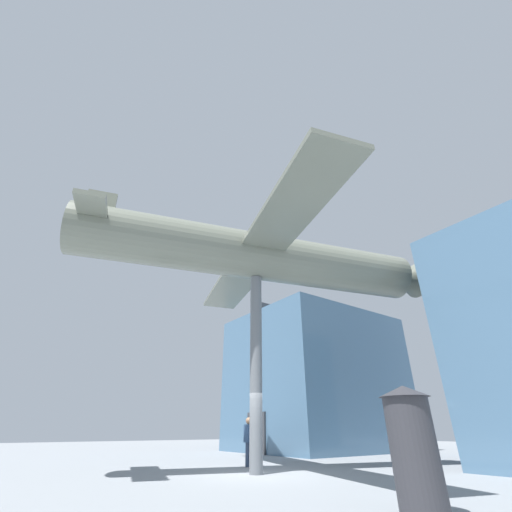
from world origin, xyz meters
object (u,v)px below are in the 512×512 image
at_px(support_pylon_central, 256,364).
at_px(info_kiosk, 413,445).
at_px(visitor_person, 249,437).
at_px(suspended_airplane, 262,257).

distance_m(support_pylon_central, info_kiosk, 7.23).
relative_size(support_pylon_central, visitor_person, 3.96).
xyz_separation_m(support_pylon_central, info_kiosk, (6.68, -1.24, -2.45)).
xyz_separation_m(support_pylon_central, visitor_person, (-2.28, 1.26, -2.49)).
bearing_deg(support_pylon_central, info_kiosk, -10.47).
height_order(visitor_person, info_kiosk, info_kiosk).
height_order(support_pylon_central, info_kiosk, support_pylon_central).
bearing_deg(info_kiosk, suspended_airplane, 166.99).
bearing_deg(suspended_airplane, info_kiosk, 3.82).
distance_m(visitor_person, info_kiosk, 9.31).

